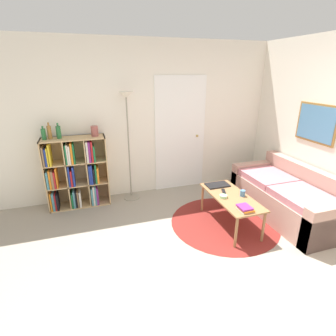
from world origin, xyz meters
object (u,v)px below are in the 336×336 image
Objects in this scene: floor_lamp at (127,118)px; bottle_middle at (49,132)px; bowl at (223,196)px; cup at (243,193)px; couch at (289,197)px; bottle_left at (44,134)px; bottle_right at (59,132)px; laptop at (217,185)px; coffee_table at (231,199)px; bookshelf at (75,174)px; vase_on_shelf at (95,131)px.

floor_lamp is 7.31× the size of bottle_middle.
floor_lamp is at bearing -2.17° from bottle_middle.
cup is at bearing -8.39° from bowl.
couch is 8.79× the size of bottle_left.
laptop is at bearing -22.91° from bottle_right.
laptop is at bearing -21.97° from bottle_middle.
bowl is 0.44× the size of bottle_middle.
bowl is 2.60m from bottle_right.
coffee_table is (-1.02, 0.01, 0.13)m from couch.
couch is at bearing 0.11° from bowl.
floor_lamp is at bearing 135.30° from cup.
cup is (-0.87, -0.04, 0.22)m from couch.
bookshelf reaches higher than couch.
couch is 3.17m from vase_on_shelf.
bottle_right is at bearing 178.02° from floor_lamp.
floor_lamp is 2.79m from couch.
laptop is at bearing 73.47° from bowl.
cup is (0.28, -0.04, 0.02)m from bowl.
couch reaches higher than bowl.
bottle_right is at bearing 3.58° from bottle_left.
bookshelf is 4.62× the size of bottle_middle.
bowl is 2.18m from vase_on_shelf.
coffee_table is at bearing -30.48° from bottle_right.
floor_lamp is at bearing 149.85° from couch.
couch is at bearing -20.39° from laptop.
bookshelf is at bearing 155.93° from laptop.
vase_on_shelf is (-0.52, 0.02, -0.18)m from floor_lamp.
floor_lamp reaches higher than bottle_middle.
laptop is at bearing -37.37° from floor_lamp.
bowl is at bearing -39.55° from vase_on_shelf.
couch is 0.90m from cup.
bookshelf is 3.27× the size of laptop.
vase_on_shelf is at bearing 177.93° from floor_lamp.
coffee_table is at bearing -46.92° from floor_lamp.
vase_on_shelf reaches higher than couch.
cup is at bearing -27.57° from bottle_left.
coffee_table is (2.08, -1.30, -0.15)m from bookshelf.
floor_lamp reaches higher than bottle_left.
cup is (2.22, -1.35, -0.06)m from bookshelf.
bottle_right reaches higher than vase_on_shelf.
couch is 3.82m from bottle_left.
couch is 1.12m from laptop.
coffee_table is at bearing 161.34° from cup.
bottle_left is at bearing 150.45° from bowl.
bowl is 0.28m from cup.
cup reaches higher than coffee_table.
bookshelf is 7.11× the size of vase_on_shelf.
bottle_left reaches higher than laptop.
vase_on_shelf is (-1.70, 0.92, 0.76)m from laptop.
couch is at bearing -25.54° from vase_on_shelf.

